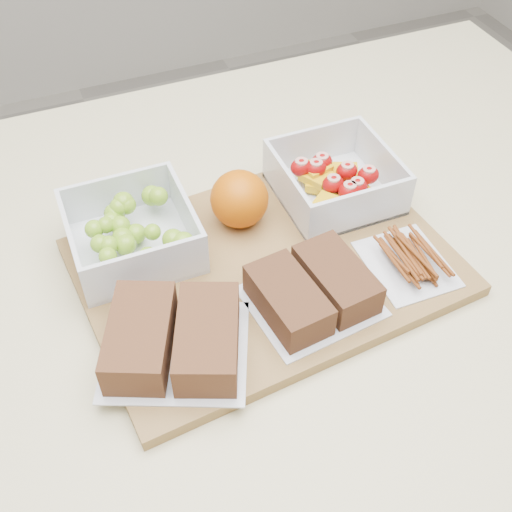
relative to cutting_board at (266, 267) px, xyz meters
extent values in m
cube|color=beige|center=(0.00, -0.01, -0.46)|extent=(1.20, 0.90, 0.90)
cube|color=olive|center=(0.00, 0.00, 0.00)|extent=(0.45, 0.34, 0.02)
cube|color=silver|center=(-0.14, 0.08, 0.01)|extent=(0.14, 0.14, 0.01)
cube|color=silver|center=(-0.14, 0.15, 0.04)|extent=(0.14, 0.01, 0.06)
cube|color=silver|center=(-0.14, 0.01, 0.04)|extent=(0.14, 0.01, 0.06)
cube|color=silver|center=(-0.07, 0.08, 0.04)|extent=(0.01, 0.13, 0.06)
cube|color=silver|center=(-0.21, 0.08, 0.04)|extent=(0.01, 0.13, 0.06)
sphere|color=#75A422|center=(-0.15, 0.08, 0.03)|extent=(0.02, 0.02, 0.02)
sphere|color=#75A422|center=(-0.17, 0.06, 0.04)|extent=(0.02, 0.02, 0.02)
sphere|color=#75A422|center=(-0.14, 0.12, 0.04)|extent=(0.02, 0.02, 0.02)
sphere|color=#75A422|center=(-0.13, 0.08, 0.03)|extent=(0.02, 0.02, 0.02)
sphere|color=#75A422|center=(-0.18, 0.09, 0.04)|extent=(0.02, 0.02, 0.02)
sphere|color=#75A422|center=(-0.15, 0.07, 0.03)|extent=(0.02, 0.02, 0.02)
sphere|color=#75A422|center=(-0.16, 0.09, 0.04)|extent=(0.02, 0.02, 0.02)
sphere|color=#75A422|center=(-0.09, 0.03, 0.05)|extent=(0.03, 0.03, 0.03)
sphere|color=#75A422|center=(-0.10, 0.13, 0.04)|extent=(0.03, 0.03, 0.03)
sphere|color=#75A422|center=(-0.13, 0.12, 0.05)|extent=(0.03, 0.03, 0.03)
sphere|color=#75A422|center=(-0.17, 0.05, 0.04)|extent=(0.02, 0.02, 0.02)
sphere|color=#75A422|center=(-0.09, 0.12, 0.05)|extent=(0.02, 0.02, 0.02)
sphere|color=#75A422|center=(-0.13, 0.03, 0.04)|extent=(0.02, 0.02, 0.02)
sphere|color=#75A422|center=(-0.14, 0.12, 0.04)|extent=(0.02, 0.02, 0.02)
sphere|color=#75A422|center=(-0.15, 0.09, 0.04)|extent=(0.02, 0.02, 0.02)
sphere|color=#75A422|center=(-0.13, 0.12, 0.04)|extent=(0.02, 0.02, 0.02)
sphere|color=#75A422|center=(-0.10, 0.04, 0.05)|extent=(0.03, 0.03, 0.03)
sphere|color=#75A422|center=(-0.08, 0.03, 0.03)|extent=(0.02, 0.02, 0.02)
sphere|color=#75A422|center=(-0.15, 0.10, 0.04)|extent=(0.02, 0.02, 0.02)
sphere|color=#75A422|center=(-0.15, 0.06, 0.04)|extent=(0.02, 0.02, 0.02)
sphere|color=#75A422|center=(-0.15, 0.12, 0.04)|extent=(0.03, 0.03, 0.03)
sphere|color=#75A422|center=(-0.12, 0.06, 0.04)|extent=(0.02, 0.02, 0.02)
sphere|color=#75A422|center=(-0.15, 0.06, 0.03)|extent=(0.02, 0.02, 0.02)
sphere|color=#75A422|center=(-0.18, 0.07, 0.04)|extent=(0.02, 0.02, 0.02)
cube|color=silver|center=(0.13, 0.08, 0.01)|extent=(0.14, 0.14, 0.01)
cube|color=silver|center=(0.13, 0.15, 0.04)|extent=(0.14, 0.01, 0.06)
cube|color=silver|center=(0.13, 0.01, 0.04)|extent=(0.14, 0.01, 0.06)
cube|color=silver|center=(0.20, 0.08, 0.04)|extent=(0.01, 0.13, 0.06)
cube|color=silver|center=(0.06, 0.08, 0.04)|extent=(0.01, 0.13, 0.06)
cube|color=#D19C0B|center=(0.13, 0.06, 0.03)|extent=(0.04, 0.05, 0.01)
cube|color=#D19C0B|center=(0.12, 0.10, 0.03)|extent=(0.05, 0.06, 0.01)
cube|color=#D19C0B|center=(0.14, 0.08, 0.03)|extent=(0.05, 0.05, 0.01)
cube|color=#D19C0B|center=(0.15, 0.10, 0.02)|extent=(0.05, 0.05, 0.01)
cube|color=#D19C0B|center=(0.11, 0.09, 0.03)|extent=(0.05, 0.05, 0.01)
cube|color=#D19C0B|center=(0.11, 0.10, 0.04)|extent=(0.04, 0.04, 0.01)
cube|color=#D19C0B|center=(0.10, 0.04, 0.03)|extent=(0.05, 0.05, 0.01)
cube|color=#D19C0B|center=(0.15, 0.05, 0.03)|extent=(0.04, 0.04, 0.01)
cube|color=#D19C0B|center=(0.11, 0.09, 0.02)|extent=(0.05, 0.04, 0.01)
ellipsoid|color=#A10908|center=(0.14, 0.08, 0.04)|extent=(0.03, 0.02, 0.02)
ellipsoid|color=#A10908|center=(0.14, 0.05, 0.04)|extent=(0.03, 0.02, 0.02)
ellipsoid|color=#A10908|center=(0.09, 0.11, 0.04)|extent=(0.03, 0.02, 0.02)
ellipsoid|color=#A10908|center=(0.16, 0.06, 0.04)|extent=(0.03, 0.02, 0.02)
ellipsoid|color=#A10908|center=(0.11, 0.10, 0.04)|extent=(0.03, 0.02, 0.02)
ellipsoid|color=#A10908|center=(0.13, 0.04, 0.04)|extent=(0.03, 0.02, 0.02)
ellipsoid|color=#A10908|center=(0.12, 0.06, 0.04)|extent=(0.03, 0.02, 0.02)
ellipsoid|color=#A10908|center=(0.12, 0.11, 0.04)|extent=(0.03, 0.02, 0.02)
sphere|color=#C55804|center=(0.00, 0.08, 0.04)|extent=(0.07, 0.07, 0.07)
cube|color=silver|center=(-0.14, -0.08, 0.01)|extent=(0.19, 0.18, 0.00)
cube|color=brown|center=(-0.17, -0.07, 0.03)|extent=(0.10, 0.13, 0.04)
cube|color=brown|center=(-0.10, -0.09, 0.03)|extent=(0.10, 0.13, 0.04)
cube|color=silver|center=(0.02, -0.07, 0.01)|extent=(0.15, 0.13, 0.00)
cube|color=#52301C|center=(-0.01, -0.08, 0.03)|extent=(0.07, 0.11, 0.04)
cube|color=#52301C|center=(0.05, -0.07, 0.03)|extent=(0.07, 0.11, 0.04)
cube|color=silver|center=(0.15, -0.07, 0.01)|extent=(0.09, 0.11, 0.00)
camera|label=1|loc=(-0.20, -0.47, 0.56)|focal=45.00mm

